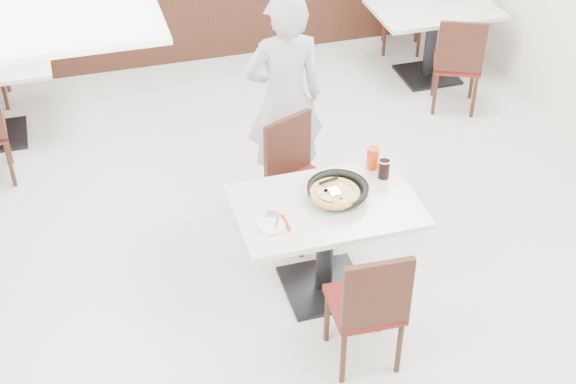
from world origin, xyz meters
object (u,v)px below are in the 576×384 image
object	(u,v)px
side_plate	(272,226)
main_table	(325,247)
pizza_pan	(338,192)
pizza	(335,195)
diner_person	(284,99)
bg_chair_right_far	(403,7)
chair_far	(304,184)
cola_glass	(384,169)
bg_table_right	(431,42)
chair_near	(365,302)
bg_chair_right_near	(457,61)
red_cup	(373,158)

from	to	relation	value
side_plate	main_table	bearing A→B (deg)	17.96
pizza_pan	pizza	size ratio (longest dim) A/B	1.19
diner_person	bg_chair_right_far	world-z (taller)	diner_person
chair_far	pizza	bearing A→B (deg)	67.38
cola_glass	diner_person	xyz separation A→B (m)	(-0.40, 1.03, 0.04)
cola_glass	bg_table_right	size ratio (longest dim) A/B	0.11
pizza_pan	bg_table_right	bearing A→B (deg)	54.02
pizza	side_plate	distance (m)	0.48
chair_near	bg_chair_right_far	xyz separation A→B (m)	(1.95, 4.02, 0.00)
diner_person	bg_chair_right_far	size ratio (longest dim) A/B	1.80
main_table	bg_chair_right_near	xyz separation A→B (m)	(1.99, 2.07, 0.10)
diner_person	bg_table_right	bearing A→B (deg)	-141.51
chair_far	bg_chair_right_near	distance (m)	2.43
bg_chair_right_near	bg_chair_right_far	xyz separation A→B (m)	(0.00, 1.28, 0.00)
red_cup	pizza_pan	bearing A→B (deg)	-143.02
side_plate	bg_table_right	bearing A→B (deg)	49.39
chair_far	pizza	size ratio (longest dim) A/B	3.19
bg_chair_right_far	bg_table_right	bearing A→B (deg)	112.93
main_table	bg_chair_right_near	world-z (taller)	bg_chair_right_near
chair_near	bg_table_right	world-z (taller)	chair_near
pizza_pan	red_cup	xyz separation A→B (m)	(0.34, 0.26, 0.04)
chair_near	red_cup	distance (m)	1.11
pizza_pan	red_cup	world-z (taller)	red_cup
pizza_pan	pizza	xyz separation A→B (m)	(-0.04, -0.05, 0.02)
pizza	red_cup	bearing A→B (deg)	38.93
bg_chair_right_far	red_cup	bearing A→B (deg)	83.81
pizza	red_cup	distance (m)	0.49
diner_person	pizza	bearing A→B (deg)	90.77
red_cup	chair_far	bearing A→B (deg)	142.03
main_table	diner_person	bearing A→B (deg)	87.02
side_plate	bg_chair_right_far	world-z (taller)	bg_chair_right_far
side_plate	cola_glass	size ratio (longest dim) A/B	1.34
main_table	pizza_pan	size ratio (longest dim) A/B	3.39
pizza_pan	diner_person	distance (m)	1.16
chair_far	diner_person	bearing A→B (deg)	-115.54
pizza_pan	bg_table_right	distance (m)	3.29
bg_table_right	side_plate	bearing A→B (deg)	-130.61
chair_near	diner_person	size ratio (longest dim) A/B	0.56
chair_far	side_plate	size ratio (longest dim) A/B	5.44
pizza	side_plate	xyz separation A→B (m)	(-0.46, -0.13, -0.05)
main_table	pizza	xyz separation A→B (m)	(0.05, -0.00, 0.44)
red_cup	bg_chair_right_far	xyz separation A→B (m)	(1.55, 3.05, -0.35)
pizza_pan	bg_chair_right_far	distance (m)	3.82
pizza_pan	pizza	bearing A→B (deg)	-127.68
main_table	bg_chair_right_near	bearing A→B (deg)	46.19
main_table	bg_chair_right_far	world-z (taller)	bg_chair_right_far
main_table	red_cup	xyz separation A→B (m)	(0.44, 0.30, 0.45)
chair_far	cola_glass	world-z (taller)	chair_far
chair_far	bg_chair_right_near	size ratio (longest dim) A/B	1.00
pizza	bg_chair_right_near	distance (m)	2.85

